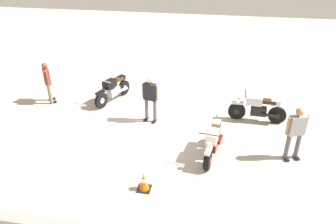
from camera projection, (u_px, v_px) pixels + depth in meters
ground_plane at (150, 131)px, 11.37m from camera, size 40.00×40.00×0.00m
motorcycle_silver_cruiser at (258, 108)px, 11.78m from camera, size 2.09×0.70×1.09m
motorcycle_cream_vintage at (213, 142)px, 9.89m from camera, size 0.73×1.95×1.07m
motorcycle_black_cruiser at (113, 89)px, 13.26m from camera, size 0.97×2.00×1.09m
person_in_red_shirt at (47, 80)px, 12.95m from camera, size 0.51×0.59×1.71m
person_in_black_shirt at (150, 96)px, 11.57m from camera, size 0.67×0.41×1.75m
person_in_gray_shirt at (296, 130)px, 9.51m from camera, size 0.65×0.45×1.75m
traffic_cone at (144, 182)px, 8.63m from camera, size 0.36×0.36×0.53m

